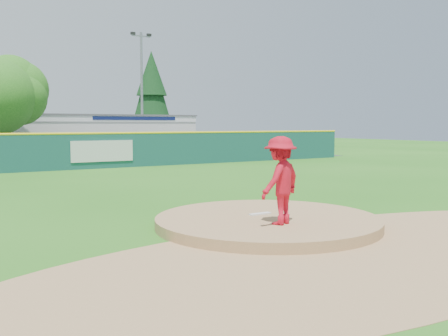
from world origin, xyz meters
TOP-DOWN VIEW (x-y plane):
  - ground at (0.00, 0.00)m, footprint 120.00×120.00m
  - pitchers_mound at (0.00, 0.00)m, footprint 5.50×5.50m
  - pitching_rubber at (0.00, 0.30)m, footprint 0.60×0.15m
  - infield_dirt_arc at (0.00, -3.00)m, footprint 15.40×15.40m
  - parking_lot at (0.00, 27.00)m, footprint 44.00×16.00m
  - pitcher at (-0.31, -0.88)m, footprint 1.46×1.13m
  - van at (2.54, 20.52)m, footprint 5.47×4.12m
  - pool_building_grp at (6.00, 31.99)m, footprint 15.20×8.20m
  - fence_banners at (-3.28, 17.92)m, footprint 13.92×0.04m
  - outfield_fence at (0.00, 18.00)m, footprint 40.00×0.14m
  - deciduous_tree at (-2.00, 25.00)m, footprint 5.60×5.60m
  - conifer_tree at (13.00, 36.00)m, footprint 4.40×4.40m
  - light_pole_right at (9.00, 29.00)m, footprint 1.75×0.25m

SIDE VIEW (x-z plane):
  - ground at x=0.00m, z-range 0.00..0.00m
  - pitchers_mound at x=0.00m, z-range -0.25..0.25m
  - infield_dirt_arc at x=0.00m, z-range 0.00..0.01m
  - parking_lot at x=0.00m, z-range 0.00..0.02m
  - pitching_rubber at x=0.00m, z-range 0.25..0.29m
  - van at x=2.54m, z-range 0.02..1.40m
  - fence_banners at x=-3.28m, z-range 0.40..1.60m
  - outfield_fence at x=0.00m, z-range 0.05..2.12m
  - pitcher at x=-0.31m, z-range 0.25..2.24m
  - pool_building_grp at x=6.00m, z-range 0.01..3.32m
  - deciduous_tree at x=-2.00m, z-range 0.87..8.23m
  - conifer_tree at x=13.00m, z-range 0.79..10.29m
  - light_pole_right at x=9.00m, z-range 0.54..10.54m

